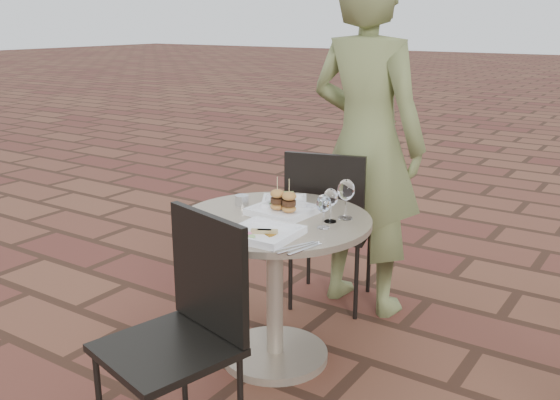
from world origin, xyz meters
The scene contains 13 objects.
ground centered at (0.00, 0.00, 0.00)m, with size 60.00×60.00×0.00m, color brown.
cafe_table centered at (0.02, 0.19, 0.48)m, with size 0.90×0.90×0.73m.
chair_far centered at (-0.05, 0.83, 0.55)m, with size 0.54×0.54×0.93m.
chair_near centered at (0.11, -0.53, 0.55)m, with size 0.54×0.54×0.93m.
diner centered at (0.08, 1.00, 0.96)m, with size 0.70×0.46×1.91m, color #636B3B.
plate_salmon centered at (-0.06, 0.40, 0.75)m, with size 0.30×0.30×0.06m.
plate_sliders centered at (0.02, 0.27, 0.76)m, with size 0.29×0.29×0.17m.
plate_tuna centered at (0.12, -0.05, 0.75)m, with size 0.28×0.28×0.03m.
wine_glass_right centered at (0.28, 0.19, 0.84)m, with size 0.07×0.07×0.15m.
wine_glass_mid centered at (0.26, 0.28, 0.84)m, with size 0.07×0.07×0.16m.
wine_glass_far centered at (0.30, 0.36, 0.86)m, with size 0.08×0.08×0.19m.
steel_ramekin centered at (-0.23, 0.27, 0.76)m, with size 0.07×0.07×0.05m, color silver.
cutlery_set centered at (0.32, -0.09, 0.73)m, with size 0.10×0.22×0.00m, color silver, non-canonical shape.
Camera 1 is at (1.56, -2.08, 1.61)m, focal length 40.00 mm.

